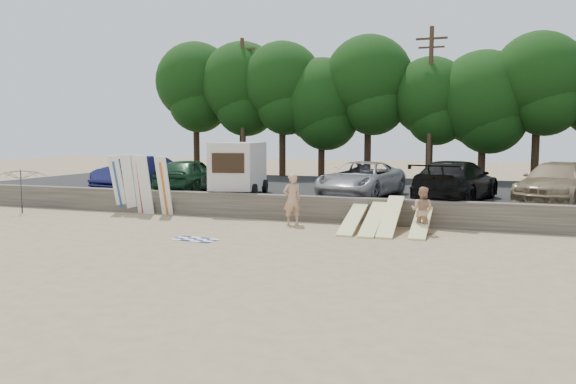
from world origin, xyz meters
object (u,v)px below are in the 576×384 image
at_px(beachgoer_b, 422,210).
at_px(car_3, 456,181).
at_px(cooler, 380,223).
at_px(beachgoer_a, 292,199).
at_px(box_trailer, 239,166).
at_px(car_2, 361,179).
at_px(car_4, 557,183).
at_px(car_1, 189,175).
at_px(car_0, 137,172).
at_px(beach_umbrella, 22,191).

bearing_deg(beachgoer_b, car_3, -85.97).
bearing_deg(cooler, beachgoer_a, -168.84).
xyz_separation_m(box_trailer, car_2, (5.45, 0.89, -0.55)).
bearing_deg(beachgoer_b, car_4, -118.06).
bearing_deg(beachgoer_a, car_1, -70.71).
bearing_deg(car_1, car_2, 176.52).
distance_m(car_4, beachgoer_a, 10.62).
bearing_deg(beachgoer_b, car_0, -2.73).
height_order(car_1, beach_umbrella, car_1).
distance_m(car_3, beachgoer_b, 4.51).
bearing_deg(car_0, beachgoer_a, -16.87).
relative_size(box_trailer, beachgoer_b, 2.45).
relative_size(car_1, car_4, 0.86).
xyz_separation_m(car_1, car_3, (12.28, 0.21, 0.03)).
bearing_deg(car_3, car_4, -157.54).
height_order(box_trailer, car_1, box_trailer).
height_order(car_1, beachgoer_a, car_1).
height_order(box_trailer, car_4, box_trailer).
distance_m(beachgoer_a, beach_umbrella, 12.16).
height_order(car_4, beach_umbrella, car_4).
xyz_separation_m(car_2, beachgoer_a, (-1.77, -4.16, -0.50)).
xyz_separation_m(beachgoer_a, cooler, (3.26, 0.59, -0.82)).
bearing_deg(beach_umbrella, car_4, 14.06).
bearing_deg(car_2, box_trailer, -161.80).
relative_size(car_2, beachgoer_a, 2.86).
distance_m(cooler, beach_umbrella, 15.47).
relative_size(car_2, cooler, 14.71).
xyz_separation_m(car_1, beachgoer_a, (6.53, -3.80, -0.53)).
height_order(beachgoer_a, cooler, beachgoer_a).
bearing_deg(cooler, car_3, 54.82).
height_order(car_4, beachgoer_b, car_4).
height_order(car_1, car_3, car_3).
xyz_separation_m(box_trailer, car_0, (-6.26, 1.27, -0.51)).
xyz_separation_m(car_3, car_4, (3.82, 0.57, -0.03)).
height_order(car_3, cooler, car_3).
height_order(car_3, beachgoer_b, car_3).
bearing_deg(beachgoer_a, car_3, 174.34).
distance_m(car_1, beachgoer_a, 7.57).
xyz_separation_m(car_4, cooler, (-6.31, -3.99, -1.34)).
distance_m(car_0, beach_umbrella, 5.84).
distance_m(car_2, car_3, 3.98).
bearing_deg(car_1, beachgoer_b, 153.93).
distance_m(beachgoer_a, cooler, 3.41).
relative_size(car_4, beachgoer_a, 2.82).
bearing_deg(beachgoer_b, car_2, -40.10).
bearing_deg(beach_umbrella, cooler, 5.35).
relative_size(car_0, beachgoer_a, 2.54).
distance_m(car_2, beach_umbrella, 14.79).
bearing_deg(car_1, box_trailer, 163.52).
relative_size(car_4, beachgoer_b, 3.38).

